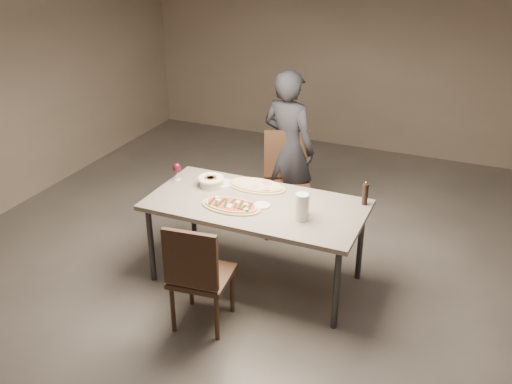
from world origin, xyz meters
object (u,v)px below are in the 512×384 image
at_px(pepper_mill_left, 365,194).
at_px(chair_far, 287,177).
at_px(dining_table, 256,209).
at_px(zucchini_pizza, 231,205).
at_px(carafe, 302,207).
at_px(ham_pizza, 256,186).
at_px(diner, 288,148).
at_px(bread_basket, 211,180).
at_px(chair_near, 197,272).

xyz_separation_m(pepper_mill_left, chair_far, (-0.93, 0.67, -0.29)).
height_order(dining_table, zucchini_pizza, zucchini_pizza).
bearing_deg(dining_table, carafe, -15.80).
distance_m(dining_table, carafe, 0.49).
xyz_separation_m(carafe, chair_far, (-0.54, 1.12, -0.30)).
bearing_deg(chair_far, dining_table, 73.33).
relative_size(dining_table, pepper_mill_left, 8.81).
xyz_separation_m(ham_pizza, diner, (-0.03, 0.89, 0.03)).
distance_m(ham_pizza, chair_far, 0.75).
xyz_separation_m(zucchini_pizza, diner, (0.01, 1.32, 0.03)).
xyz_separation_m(zucchini_pizza, chair_far, (0.06, 1.15, -0.21)).
height_order(zucchini_pizza, bread_basket, bread_basket).
relative_size(zucchini_pizza, chair_near, 0.56).
bearing_deg(dining_table, chair_near, -99.79).
bearing_deg(diner, zucchini_pizza, 104.37).
relative_size(carafe, chair_near, 0.24).
distance_m(bread_basket, carafe, 0.98).
height_order(dining_table, diner, diner).
distance_m(zucchini_pizza, chair_near, 0.68).
distance_m(dining_table, ham_pizza, 0.31).
relative_size(zucchini_pizza, ham_pizza, 0.96).
distance_m(pepper_mill_left, chair_near, 1.51).
bearing_deg(carafe, bread_basket, 163.57).
relative_size(chair_near, diner, 0.57).
distance_m(bread_basket, diner, 1.08).
bearing_deg(bread_basket, pepper_mill_left, 7.65).
height_order(pepper_mill_left, diner, diner).
relative_size(dining_table, zucchini_pizza, 3.52).
height_order(ham_pizza, bread_basket, bread_basket).
bearing_deg(chair_far, zucchini_pizza, 64.84).
xyz_separation_m(chair_near, chair_far, (0.04, 1.78, 0.04)).
distance_m(zucchini_pizza, ham_pizza, 0.43).
xyz_separation_m(ham_pizza, chair_far, (0.02, 0.72, -0.21)).
height_order(ham_pizza, chair_near, chair_near).
height_order(bread_basket, pepper_mill_left, pepper_mill_left).
bearing_deg(chair_far, chair_near, 66.47).
relative_size(bread_basket, chair_far, 0.24).
relative_size(carafe, chair_far, 0.22).
relative_size(zucchini_pizza, pepper_mill_left, 2.50).
bearing_deg(bread_basket, dining_table, -16.98).
bearing_deg(diner, ham_pizza, 106.66).
distance_m(chair_near, diner, 1.98).
relative_size(dining_table, diner, 1.13).
height_order(carafe, chair_near, carafe).
height_order(bread_basket, carafe, carafe).
bearing_deg(chair_near, bread_basket, 104.43).
distance_m(ham_pizza, diner, 0.89).
xyz_separation_m(zucchini_pizza, bread_basket, (-0.34, 0.30, 0.03)).
relative_size(pepper_mill_left, chair_near, 0.22).
xyz_separation_m(dining_table, chair_far, (-0.10, 1.00, -0.14)).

